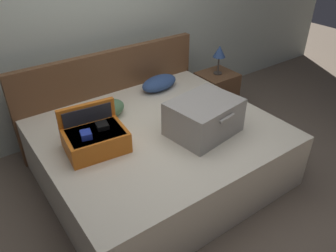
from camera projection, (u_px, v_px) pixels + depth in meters
ground_plane at (185, 198)px, 3.01m from camera, size 12.00×12.00×0.00m
back_wall at (90, 14)px, 3.44m from camera, size 8.00×0.10×2.60m
bed at (160, 153)px, 3.14m from camera, size 2.04×1.78×0.54m
headboard at (112, 95)px, 3.66m from camera, size 2.08×0.08×0.99m
hard_case_large at (204, 117)px, 2.87m from camera, size 0.64×0.53×0.31m
hard_case_medium at (95, 137)px, 2.69m from camera, size 0.52×0.43×0.34m
pillow_near_headboard at (106, 110)px, 3.12m from camera, size 0.41×0.30×0.17m
pillow_center_head at (159, 83)px, 3.63m from camera, size 0.48×0.31×0.15m
nightstand at (216, 93)px, 4.22m from camera, size 0.44×0.40×0.52m
table_lamp at (219, 53)px, 3.94m from camera, size 0.15×0.15×0.35m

